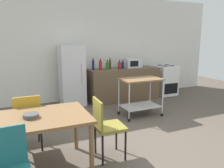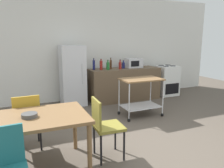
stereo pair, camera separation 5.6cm
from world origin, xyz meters
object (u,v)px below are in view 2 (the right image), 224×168
(bottle_sparkling_water, at_px, (111,64))
(microwave, at_px, (133,63))
(fruit_bowl, at_px, (29,115))
(chair_teal, at_px, (5,168))
(chair_olive, at_px, (104,124))
(bottle_sesame_oil, at_px, (101,65))
(kitchen_cart, at_px, (141,91))
(bottle_hot_sauce, at_px, (120,65))
(dining_table, at_px, (26,124))
(chair_mustard, at_px, (27,118))
(bottle_olive_oil, at_px, (108,66))
(bottle_soda, at_px, (94,65))
(bottle_wine, at_px, (123,65))
(stove_oven, at_px, (166,80))
(refrigerator, at_px, (73,76))

(bottle_sparkling_water, relative_size, microwave, 0.66)
(fruit_bowl, bearing_deg, chair_teal, -111.27)
(chair_olive, height_order, bottle_sesame_oil, bottle_sesame_oil)
(kitchen_cart, distance_m, bottle_hot_sauce, 1.31)
(dining_table, relative_size, bottle_sparkling_water, 4.91)
(chair_mustard, distance_m, bottle_sparkling_water, 3.10)
(chair_mustard, xyz_separation_m, bottle_sesame_oil, (1.94, 2.00, 0.51))
(bottle_olive_oil, distance_m, bottle_hot_sauce, 0.35)
(bottle_olive_oil, bearing_deg, bottle_soda, 155.99)
(dining_table, height_order, bottle_olive_oil, bottle_olive_oil)
(dining_table, distance_m, bottle_sesame_oil, 3.30)
(chair_teal, bearing_deg, bottle_olive_oil, 50.63)
(bottle_olive_oil, relative_size, bottle_sparkling_water, 0.86)
(chair_teal, height_order, bottle_sesame_oil, bottle_sesame_oil)
(chair_mustard, distance_m, bottle_hot_sauce, 3.16)
(chair_mustard, height_order, bottle_sesame_oil, bottle_sesame_oil)
(kitchen_cart, bearing_deg, bottle_soda, 113.85)
(bottle_sesame_oil, height_order, bottle_olive_oil, bottle_sesame_oil)
(kitchen_cart, bearing_deg, bottle_wine, 80.83)
(stove_oven, bearing_deg, bottle_hot_sauce, -176.32)
(bottle_soda, height_order, bottle_wine, bottle_soda)
(chair_olive, xyz_separation_m, stove_oven, (3.09, 2.71, -0.07))
(chair_mustard, bearing_deg, bottle_wine, -144.13)
(refrigerator, bearing_deg, chair_olive, -93.85)
(bottle_olive_oil, bearing_deg, kitchen_cart, -77.38)
(chair_teal, xyz_separation_m, bottle_olive_oil, (2.35, 3.27, 0.49))
(bottle_hot_sauce, bearing_deg, bottle_soda, 165.47)
(dining_table, height_order, bottle_sparkling_water, bottle_sparkling_water)
(bottle_soda, xyz_separation_m, bottle_sparkling_water, (0.47, -0.03, -0.00))
(stove_oven, bearing_deg, chair_teal, -142.25)
(chair_mustard, height_order, bottle_wine, bottle_wine)
(bottle_soda, bearing_deg, stove_oven, -1.82)
(chair_olive, height_order, bottle_wine, bottle_wine)
(chair_mustard, height_order, bottle_sparkling_water, bottle_sparkling_water)
(bottle_sesame_oil, relative_size, bottle_sparkling_water, 0.96)
(bottle_sesame_oil, bearing_deg, bottle_soda, 147.88)
(dining_table, distance_m, fruit_bowl, 0.11)
(refrigerator, xyz_separation_m, bottle_sesame_oil, (0.75, -0.11, 0.25))
(chair_olive, height_order, bottle_soda, bottle_soda)
(fruit_bowl, bearing_deg, kitchen_cart, 29.32)
(bottle_sparkling_water, bearing_deg, microwave, 1.32)
(bottle_sparkling_water, bearing_deg, bottle_olive_oil, -137.37)
(kitchen_cart, relative_size, bottle_sesame_oil, 3.11)
(bottle_soda, bearing_deg, refrigerator, 179.26)
(bottle_sparkling_water, bearing_deg, kitchen_cart, -83.73)
(refrigerator, xyz_separation_m, bottle_hot_sauce, (1.27, -0.19, 0.23))
(bottle_olive_oil, height_order, fruit_bowl, bottle_olive_oil)
(microwave, bearing_deg, fruit_bowl, -137.02)
(fruit_bowl, bearing_deg, bottle_hot_sauce, 46.56)
(chair_olive, height_order, bottle_olive_oil, bottle_olive_oil)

